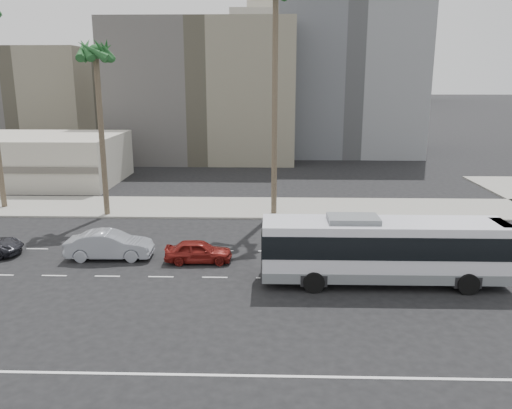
{
  "coord_description": "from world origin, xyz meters",
  "views": [
    {
      "loc": [
        -2.98,
        -26.09,
        10.66
      ],
      "look_at": [
        -3.83,
        4.0,
        3.19
      ],
      "focal_mm": 35.51,
      "sensor_mm": 36.0,
      "label": 1
    }
  ],
  "objects_px": {
    "car_a": "(198,251)",
    "car_b": "(110,245)",
    "city_bus": "(383,248)",
    "palm_mid": "(96,56)"
  },
  "relations": [
    {
      "from": "palm_mid",
      "to": "city_bus",
      "type": "bearing_deg",
      "value": -34.74
    },
    {
      "from": "city_bus",
      "to": "palm_mid",
      "type": "bearing_deg",
      "value": 145.23
    },
    {
      "from": "city_bus",
      "to": "car_b",
      "type": "relative_size",
      "value": 2.49
    },
    {
      "from": "car_a",
      "to": "car_b",
      "type": "xyz_separation_m",
      "value": [
        -5.5,
        0.52,
        0.17
      ]
    },
    {
      "from": "car_a",
      "to": "car_b",
      "type": "bearing_deg",
      "value": 82.31
    },
    {
      "from": "city_bus",
      "to": "palm_mid",
      "type": "relative_size",
      "value": 0.93
    },
    {
      "from": "city_bus",
      "to": "palm_mid",
      "type": "height_order",
      "value": "palm_mid"
    },
    {
      "from": "car_b",
      "to": "palm_mid",
      "type": "xyz_separation_m",
      "value": [
        -3.32,
        9.86,
        11.53
      ]
    },
    {
      "from": "city_bus",
      "to": "palm_mid",
      "type": "xyz_separation_m",
      "value": [
        -19.1,
        13.25,
        10.43
      ]
    },
    {
      "from": "car_a",
      "to": "car_b",
      "type": "distance_m",
      "value": 5.53
    }
  ]
}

